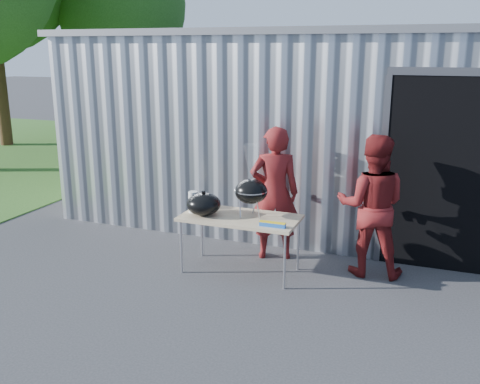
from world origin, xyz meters
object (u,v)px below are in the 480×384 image
at_px(person_cook, 274,193).
at_px(person_bystander, 372,206).
at_px(kettle_grill, 251,184).
at_px(folding_table, 240,219).

bearing_deg(person_cook, person_bystander, 155.34).
bearing_deg(kettle_grill, person_bystander, 19.27).
relative_size(folding_table, person_cook, 0.82).
bearing_deg(kettle_grill, folding_table, -163.03).
height_order(folding_table, kettle_grill, kettle_grill).
relative_size(kettle_grill, person_cook, 0.51).
bearing_deg(folding_table, kettle_grill, 16.97).
bearing_deg(kettle_grill, person_cook, 78.14).
xyz_separation_m(folding_table, person_cook, (0.26, 0.64, 0.21)).
relative_size(folding_table, person_bystander, 0.83).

